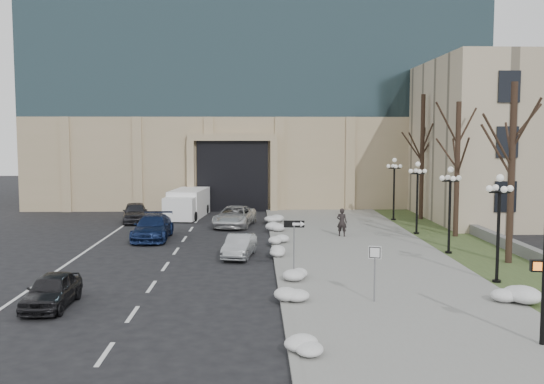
% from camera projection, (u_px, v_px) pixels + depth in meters
% --- Properties ---
extents(ground, '(160.00, 160.00, 0.00)m').
position_uv_depth(ground, '(319.00, 331.00, 19.87)').
color(ground, black).
rests_on(ground, ground).
extents(sidewalk, '(9.00, 40.00, 0.12)m').
position_uv_depth(sidewalk, '(355.00, 249.00, 33.89)').
color(sidewalk, gray).
rests_on(sidewalk, ground).
extents(curb, '(0.30, 40.00, 0.14)m').
position_uv_depth(curb, '(275.00, 249.00, 33.77)').
color(curb, gray).
rests_on(curb, ground).
extents(grass_strip, '(4.00, 40.00, 0.10)m').
position_uv_depth(grass_strip, '(470.00, 249.00, 34.08)').
color(grass_strip, '#394B25').
rests_on(grass_strip, ground).
extents(stone_wall, '(0.50, 30.00, 0.70)m').
position_uv_depth(stone_wall, '(491.00, 237.00, 36.10)').
color(stone_wall, slate).
rests_on(stone_wall, ground).
extents(office_tower, '(40.00, 24.70, 36.00)m').
position_uv_depth(office_tower, '(256.00, 17.00, 61.50)').
color(office_tower, tan).
rests_on(office_tower, ground).
extents(car_a, '(1.51, 3.74, 1.27)m').
position_uv_depth(car_a, '(52.00, 290.00, 22.54)').
color(car_a, black).
rests_on(car_a, ground).
extents(car_b, '(1.88, 3.85, 1.21)m').
position_uv_depth(car_b, '(240.00, 246.00, 31.87)').
color(car_b, '#979A9E').
rests_on(car_b, ground).
extents(car_c, '(2.13, 5.20, 1.51)m').
position_uv_depth(car_c, '(153.00, 227.00, 37.37)').
color(car_c, navy).
rests_on(car_c, ground).
extents(car_d, '(3.25, 5.52, 1.44)m').
position_uv_depth(car_d, '(235.00, 216.00, 42.77)').
color(car_d, silver).
rests_on(car_d, ground).
extents(car_e, '(2.53, 4.63, 1.49)m').
position_uv_depth(car_e, '(135.00, 212.00, 44.89)').
color(car_e, '#313136').
rests_on(car_e, ground).
extents(pedestrian, '(0.76, 0.63, 1.77)m').
position_uv_depth(pedestrian, '(342.00, 222.00, 37.86)').
color(pedestrian, black).
rests_on(pedestrian, sidewalk).
extents(box_truck, '(3.05, 6.99, 2.15)m').
position_uv_depth(box_truck, '(187.00, 204.00, 47.66)').
color(box_truck, white).
rests_on(box_truck, ground).
extents(one_way_sign, '(0.97, 0.27, 2.61)m').
position_uv_depth(one_way_sign, '(298.00, 231.00, 27.08)').
color(one_way_sign, slate).
rests_on(one_way_sign, ground).
extents(keep_sign, '(0.47, 0.20, 2.25)m').
position_uv_depth(keep_sign, '(375.00, 262.00, 22.77)').
color(keep_sign, slate).
rests_on(keep_sign, ground).
extents(traffic_signal, '(0.69, 0.92, 4.03)m').
position_uv_depth(traffic_signal, '(543.00, 283.00, 18.03)').
color(traffic_signal, black).
rests_on(traffic_signal, ground).
extents(snow_clump_a, '(1.10, 1.60, 0.36)m').
position_uv_depth(snow_clump_a, '(308.00, 345.00, 17.65)').
color(snow_clump_a, silver).
rests_on(snow_clump_a, sidewalk).
extents(snow_clump_b, '(1.10, 1.60, 0.36)m').
position_uv_depth(snow_clump_b, '(293.00, 298.00, 22.72)').
color(snow_clump_b, silver).
rests_on(snow_clump_b, sidewalk).
extents(snow_clump_c, '(1.10, 1.60, 0.36)m').
position_uv_depth(snow_clump_c, '(293.00, 274.00, 26.67)').
color(snow_clump_c, silver).
rests_on(snow_clump_c, sidewalk).
extents(snow_clump_d, '(1.10, 1.60, 0.36)m').
position_uv_depth(snow_clump_d, '(285.00, 253.00, 31.52)').
color(snow_clump_d, silver).
rests_on(snow_clump_d, sidewalk).
extents(snow_clump_e, '(1.10, 1.60, 0.36)m').
position_uv_depth(snow_clump_e, '(281.00, 240.00, 35.50)').
color(snow_clump_e, silver).
rests_on(snow_clump_e, sidewalk).
extents(snow_clump_f, '(1.10, 1.60, 0.36)m').
position_uv_depth(snow_clump_f, '(278.00, 229.00, 39.70)').
color(snow_clump_f, silver).
rests_on(snow_clump_f, sidewalk).
extents(snow_clump_g, '(1.10, 1.60, 0.36)m').
position_uv_depth(snow_clump_g, '(272.00, 220.00, 44.22)').
color(snow_clump_g, silver).
rests_on(snow_clump_g, sidewalk).
extents(snow_clump_h, '(1.10, 1.60, 0.36)m').
position_uv_depth(snow_clump_h, '(511.00, 295.00, 23.24)').
color(snow_clump_h, silver).
rests_on(snow_clump_h, sidewalk).
extents(lamppost_a, '(1.18, 1.18, 4.76)m').
position_uv_depth(lamppost_a, '(499.00, 214.00, 25.79)').
color(lamppost_a, black).
rests_on(lamppost_a, ground).
extents(lamppost_b, '(1.18, 1.18, 4.76)m').
position_uv_depth(lamppost_b, '(450.00, 198.00, 32.26)').
color(lamppost_b, black).
rests_on(lamppost_b, ground).
extents(lamppost_c, '(1.18, 1.18, 4.76)m').
position_uv_depth(lamppost_c, '(417.00, 188.00, 38.73)').
color(lamppost_c, black).
rests_on(lamppost_c, ground).
extents(lamppost_d, '(1.18, 1.18, 4.76)m').
position_uv_depth(lamppost_d, '(394.00, 181.00, 45.20)').
color(lamppost_d, black).
rests_on(lamppost_d, ground).
extents(tree_near, '(3.20, 3.20, 9.00)m').
position_uv_depth(tree_near, '(512.00, 147.00, 29.58)').
color(tree_near, black).
rests_on(tree_near, ground).
extents(tree_mid, '(3.20, 3.20, 8.50)m').
position_uv_depth(tree_mid, '(458.00, 150.00, 37.57)').
color(tree_mid, black).
rests_on(tree_mid, ground).
extents(tree_far, '(3.20, 3.20, 9.50)m').
position_uv_depth(tree_far, '(422.00, 139.00, 45.48)').
color(tree_far, black).
rests_on(tree_far, ground).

